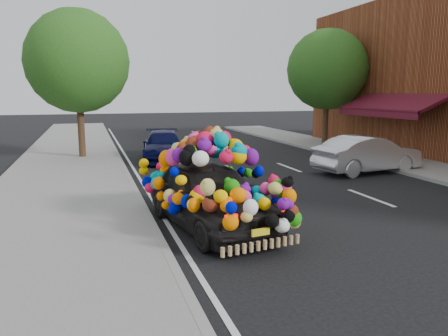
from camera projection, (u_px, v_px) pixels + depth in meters
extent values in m
plane|color=black|center=(244.00, 208.00, 10.61)|extent=(100.00, 100.00, 0.00)
cube|color=gray|center=(55.00, 221.00, 9.34)|extent=(4.00, 60.00, 0.12)
cube|color=gray|center=(147.00, 214.00, 9.91)|extent=(0.15, 60.00, 0.13)
cube|color=gray|center=(428.00, 168.00, 15.83)|extent=(3.00, 40.00, 0.12)
cube|color=#500F1D|center=(390.00, 103.00, 18.40)|extent=(1.62, 5.20, 0.75)
cube|color=#500F1D|center=(374.00, 112.00, 18.25)|extent=(0.06, 5.20, 0.35)
cylinder|color=#332114|center=(81.00, 127.00, 18.20)|extent=(0.28, 0.28, 2.73)
sphere|color=#144A13|center=(77.00, 61.00, 17.74)|extent=(4.20, 4.20, 4.20)
cylinder|color=#332114|center=(325.00, 121.00, 22.14)|extent=(0.28, 0.28, 2.64)
sphere|color=#144A13|center=(327.00, 69.00, 21.69)|extent=(4.00, 4.00, 4.00)
imported|color=black|center=(210.00, 195.00, 9.07)|extent=(2.25, 4.24, 1.37)
cube|color=red|center=(231.00, 219.00, 7.02)|extent=(0.23, 0.09, 0.14)
cube|color=red|center=(288.00, 211.00, 7.50)|extent=(0.23, 0.09, 0.14)
cube|color=yellow|center=(261.00, 232.00, 7.30)|extent=(0.34, 0.09, 0.12)
imported|color=black|center=(163.00, 146.00, 18.04)|extent=(2.21, 4.30, 1.19)
imported|color=silver|center=(368.00, 154.00, 15.24)|extent=(4.08, 1.89, 1.29)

